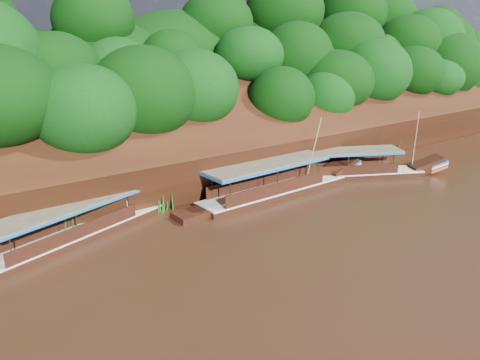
# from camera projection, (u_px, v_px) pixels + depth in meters

# --- Properties ---
(ground) EXTENTS (160.00, 160.00, 0.00)m
(ground) POSITION_uv_depth(u_px,v_px,m) (323.00, 237.00, 28.39)
(ground) COLOR black
(ground) RESTS_ON ground
(riverbank) EXTENTS (120.00, 30.06, 19.40)m
(riverbank) POSITION_uv_depth(u_px,v_px,m) (153.00, 139.00, 45.22)
(riverbank) COLOR black
(riverbank) RESTS_ON ground
(boat_0) EXTENTS (13.85, 8.34, 6.16)m
(boat_0) POSITION_uv_depth(u_px,v_px,m) (360.00, 170.00, 39.95)
(boat_0) COLOR black
(boat_0) RESTS_ON ground
(boat_1) EXTENTS (15.56, 3.03, 6.22)m
(boat_1) POSITION_uv_depth(u_px,v_px,m) (283.00, 185.00, 35.85)
(boat_1) COLOR black
(boat_1) RESTS_ON ground
(boat_2) EXTENTS (14.13, 6.18, 5.50)m
(boat_2) POSITION_uv_depth(u_px,v_px,m) (89.00, 225.00, 28.73)
(boat_2) COLOR black
(boat_2) RESTS_ON ground
(reeds) EXTENTS (49.68, 2.24, 2.17)m
(reeds) POSITION_uv_depth(u_px,v_px,m) (205.00, 190.00, 33.99)
(reeds) COLOR #175916
(reeds) RESTS_ON ground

